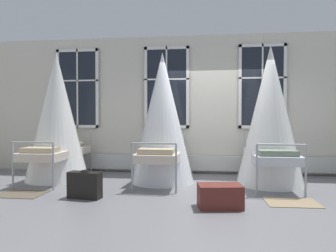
% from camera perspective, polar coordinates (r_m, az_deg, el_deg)
% --- Properties ---
extents(ground, '(23.02, 23.02, 0.00)m').
position_cam_1_polar(ground, '(6.26, 9.00, -10.87)').
color(ground, slate).
extents(back_wall_with_windows, '(12.51, 0.10, 3.36)m').
position_cam_1_polar(back_wall_with_windows, '(7.41, 8.64, 4.10)').
color(back_wall_with_windows, beige).
rests_on(back_wall_with_windows, ground).
extents(window_bank, '(7.94, 0.10, 3.02)m').
position_cam_1_polar(window_bank, '(7.29, 8.66, 0.24)').
color(window_bank, black).
rests_on(window_bank, ground).
extents(cot_first, '(1.32, 1.94, 2.77)m').
position_cam_1_polar(cot_first, '(6.96, -20.42, 1.38)').
color(cot_first, '#9EA3A8').
rests_on(cot_first, ground).
extents(cot_second, '(1.32, 1.96, 2.72)m').
position_cam_1_polar(cot_second, '(6.28, -1.08, 1.26)').
color(cot_second, '#9EA3A8').
rests_on(cot_second, ground).
extents(cot_third, '(1.32, 1.95, 2.81)m').
position_cam_1_polar(cot_third, '(6.36, 18.88, 1.60)').
color(cot_third, '#9EA3A8').
rests_on(cot_third, ground).
extents(rug_first, '(0.80, 0.56, 0.01)m').
position_cam_1_polar(rug_first, '(5.95, -26.23, -11.57)').
color(rug_first, brown).
rests_on(rug_first, ground).
extents(rug_third, '(0.81, 0.57, 0.01)m').
position_cam_1_polar(rug_third, '(5.23, 22.51, -13.33)').
color(rug_third, '#8E7A5B').
rests_on(rug_third, ground).
extents(suitcase_dark, '(0.58, 0.29, 0.47)m').
position_cam_1_polar(suitcase_dark, '(5.26, -15.59, -10.77)').
color(suitcase_dark, black).
rests_on(suitcase_dark, ground).
extents(travel_trunk, '(0.69, 0.49, 0.34)m').
position_cam_1_polar(travel_trunk, '(4.64, 9.85, -13.02)').
color(travel_trunk, '#5B231E').
rests_on(travel_trunk, ground).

